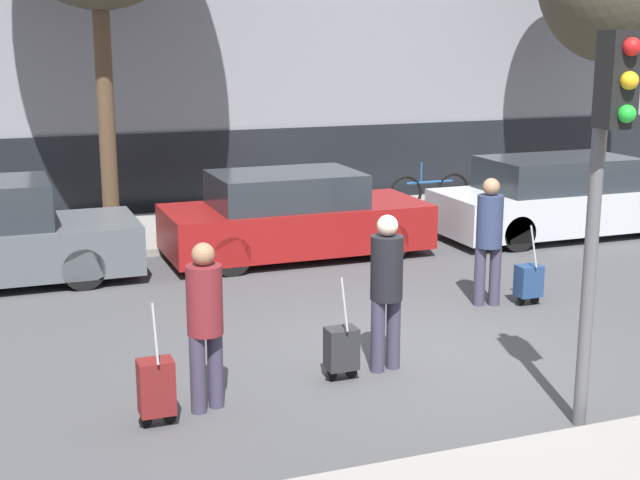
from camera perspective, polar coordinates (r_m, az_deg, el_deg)
ground_plane at (r=10.15m, az=5.81°, el=-7.19°), size 80.00×80.00×0.00m
sidewalk_far at (r=16.45m, az=-5.06°, el=0.89°), size 28.00×3.00×0.12m
parked_car_1 at (r=14.27m, az=-1.73°, el=1.48°), size 4.18×1.78×1.38m
parked_car_2 at (r=16.37m, az=15.21°, el=2.55°), size 4.65×1.73×1.41m
pedestrian_left at (r=8.40m, az=-7.37°, el=-4.90°), size 0.34×0.34×1.63m
trolley_left at (r=8.31m, az=-10.44°, el=-9.25°), size 0.34×0.29×1.17m
pedestrian_center at (r=9.34m, az=4.28°, el=-2.78°), size 0.35×0.34×1.68m
trolley_center at (r=9.24m, az=1.39°, el=-6.96°), size 0.34×0.29×1.10m
pedestrian_right at (r=11.79m, az=10.78°, el=0.39°), size 0.34×0.34×1.70m
trolley_right at (r=12.07m, az=13.21°, el=-2.57°), size 0.34×0.29×1.08m
traffic_light at (r=7.92m, az=17.87°, el=5.38°), size 0.28×0.47×3.53m
parked_bicycle at (r=17.66m, az=7.01°, el=3.10°), size 1.77×0.06×0.96m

